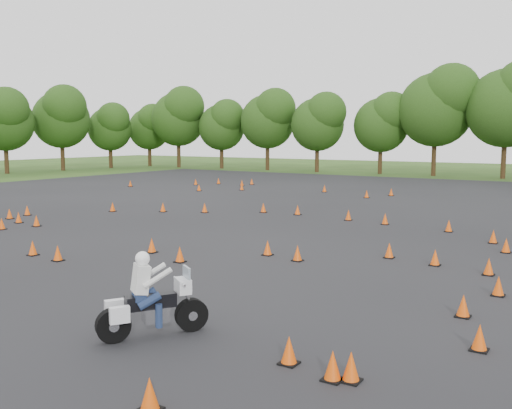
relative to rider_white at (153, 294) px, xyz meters
The scene contains 5 objects.
ground 7.50m from the rider_white, 124.25° to the left, with size 140.00×140.00×0.00m, color #2D5119.
asphalt_pad 12.89m from the rider_white, 109.04° to the left, with size 62.00×62.00×0.00m, color black.
treeline 41.59m from the rider_white, 94.44° to the left, with size 86.88×32.73×10.79m.
traffic_cones 12.48m from the rider_white, 109.82° to the left, with size 36.25×33.38×0.45m.
rider_white is the anchor object (origin of this frame).
Camera 1 is at (11.36, -13.83, 3.74)m, focal length 40.00 mm.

